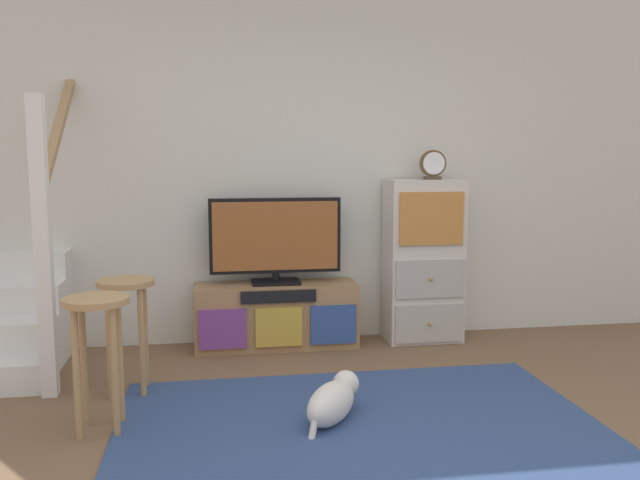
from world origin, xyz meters
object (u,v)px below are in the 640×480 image
at_px(media_console, 276,316).
at_px(bar_stool_near, 97,332).
at_px(television, 275,238).
at_px(dog, 333,401).
at_px(bar_stool_far, 127,309).
at_px(side_cabinet, 423,261).
at_px(desk_clock, 433,165).

height_order(media_console, bar_stool_near, bar_stool_near).
distance_m(television, dog, 1.64).
height_order(television, bar_stool_far, television).
height_order(media_console, television, television).
bearing_deg(television, media_console, -90.00).
relative_size(television, side_cabinet, 0.78).
distance_m(media_console, television, 0.59).
relative_size(desk_clock, bar_stool_near, 0.31).
bearing_deg(side_cabinet, dog, -123.91).
bearing_deg(bar_stool_near, side_cabinet, 31.98).
relative_size(television, desk_clock, 4.39).
relative_size(desk_clock, bar_stool_far, 0.32).
bearing_deg(bar_stool_near, television, 52.73).
distance_m(bar_stool_far, dog, 1.38).
bearing_deg(media_console, television, 90.00).
bearing_deg(media_console, bar_stool_near, -127.75).
bearing_deg(media_console, bar_stool_far, -140.24).
distance_m(desk_clock, bar_stool_near, 2.78).
distance_m(television, desk_clock, 1.32).
relative_size(side_cabinet, dog, 2.59).
bearing_deg(dog, television, 96.73).
bearing_deg(bar_stool_far, bar_stool_near, -97.99).
distance_m(side_cabinet, desk_clock, 0.75).
xyz_separation_m(bar_stool_near, dog, (1.24, -0.07, -0.42)).
bearing_deg(desk_clock, media_console, 179.77).
bearing_deg(bar_stool_near, dog, -3.37).
distance_m(media_console, bar_stool_near, 1.76).
xyz_separation_m(television, bar_stool_near, (-1.06, -1.40, -0.29)).
xyz_separation_m(television, bar_stool_far, (-0.98, -0.84, -0.30)).
xyz_separation_m(media_console, television, (-0.00, 0.02, 0.59)).
height_order(desk_clock, bar_stool_near, desk_clock).
distance_m(desk_clock, dog, 2.17).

